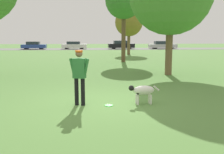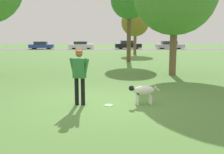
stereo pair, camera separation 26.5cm
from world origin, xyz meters
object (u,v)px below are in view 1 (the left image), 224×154
frisbee (109,105)px  parked_car_white (74,45)px  parked_car_blue (34,45)px  dog (143,91)px  person (79,73)px  parked_car_black (121,45)px  tree_mid_center (124,1)px  parked_car_silver (162,45)px  tree_far_right (129,23)px

frisbee → parked_car_white: (-3.37, 35.33, 0.60)m
parked_car_blue → dog: bearing=-74.9°
person → parked_car_blue: (-8.86, 34.87, -0.44)m
parked_car_black → parked_car_blue: bearing=178.2°
dog → tree_mid_center: 14.39m
parked_car_white → parked_car_black: size_ratio=0.94×
dog → parked_car_silver: parked_car_silver is taller
tree_mid_center → parked_car_silver: 23.40m
parked_car_black → parked_car_silver: bearing=-4.4°
person → parked_car_blue: bearing=121.0°
frisbee → parked_car_black: bearing=83.0°
parked_car_blue → parked_car_silver: bearing=-2.6°
frisbee → parked_car_silver: size_ratio=0.06×
frisbee → parked_car_blue: parked_car_blue is taller
dog → tree_far_right: bearing=-102.9°
dog → parked_car_white: 35.49m
parked_car_white → frisbee: bearing=-82.8°
tree_far_right → tree_mid_center: 8.73m
tree_mid_center → parked_car_white: size_ratio=1.60×
parked_car_blue → parked_car_black: 14.09m
frisbee → parked_car_silver: 36.63m
tree_far_right → parked_car_silver: bearing=59.6°
person → parked_car_white: (-2.46, 35.19, -0.43)m
parked_car_white → parked_car_blue: bearing=-175.3°
dog → frisbee: size_ratio=3.83×
parked_car_silver → parked_car_white: bearing=178.3°
tree_far_right → parked_car_blue: tree_far_right is taller
tree_far_right → parked_car_blue: bearing=136.6°
dog → parked_car_silver: bearing=-112.3°
frisbee → parked_car_blue: 36.35m
dog → parked_car_white: parked_car_white is taller
parked_car_white → parked_car_silver: 14.57m
frisbee → tree_mid_center: size_ratio=0.04×
person → dog: 2.11m
frisbee → parked_car_white: size_ratio=0.07×
person → dog: size_ratio=1.69×
parked_car_white → tree_far_right: bearing=-59.7°
person → parked_car_silver: bearing=87.6°
dog → parked_car_black: size_ratio=0.24×
frisbee → tree_far_right: bearing=80.4°
frisbee → parked_car_white: 35.50m
parked_car_white → parked_car_black: bearing=0.2°
tree_far_right → tree_mid_center: size_ratio=0.81×
tree_far_right → dog: bearing=-96.9°
parked_car_white → parked_car_black: (7.68, -0.20, 0.05)m
person → tree_far_right: 22.72m
dog → parked_car_silver: size_ratio=0.23×
parked_car_blue → parked_car_white: parked_car_blue is taller
person → tree_far_right: size_ratio=0.33×
person → parked_car_blue: person is taller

